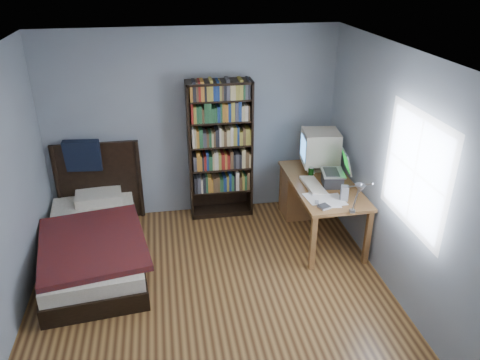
{
  "coord_description": "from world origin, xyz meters",
  "views": [
    {
      "loc": [
        -0.38,
        -3.74,
        3.26
      ],
      "look_at": [
        0.38,
        0.68,
        1.1
      ],
      "focal_mm": 35.0,
      "sensor_mm": 36.0,
      "label": 1
    }
  ],
  "objects_px": {
    "keyboard": "(313,185)",
    "bookshelf": "(220,151)",
    "bed": "(95,239)",
    "soda_can": "(311,172)",
    "laptop": "(334,176)",
    "desk_lamp": "(359,191)",
    "desk": "(311,191)",
    "crt_monitor": "(319,148)",
    "speaker": "(345,193)"
  },
  "relations": [
    {
      "from": "bed",
      "to": "soda_can",
      "type": "bearing_deg",
      "value": 5.23
    },
    {
      "from": "desk_lamp",
      "to": "bed",
      "type": "bearing_deg",
      "value": 159.44
    },
    {
      "from": "keyboard",
      "to": "desk",
      "type": "bearing_deg",
      "value": 70.71
    },
    {
      "from": "speaker",
      "to": "desk",
      "type": "bearing_deg",
      "value": 115.36
    },
    {
      "from": "desk",
      "to": "crt_monitor",
      "type": "relative_size",
      "value": 2.86
    },
    {
      "from": "desk",
      "to": "bookshelf",
      "type": "height_order",
      "value": "bookshelf"
    },
    {
      "from": "laptop",
      "to": "bookshelf",
      "type": "relative_size",
      "value": 0.22
    },
    {
      "from": "laptop",
      "to": "soda_can",
      "type": "height_order",
      "value": "laptop"
    },
    {
      "from": "keyboard",
      "to": "speaker",
      "type": "bearing_deg",
      "value": -59.67
    },
    {
      "from": "crt_monitor",
      "to": "desk_lamp",
      "type": "height_order",
      "value": "desk_lamp"
    },
    {
      "from": "laptop",
      "to": "speaker",
      "type": "bearing_deg",
      "value": -91.96
    },
    {
      "from": "desk",
      "to": "keyboard",
      "type": "relative_size",
      "value": 3.14
    },
    {
      "from": "desk_lamp",
      "to": "bed",
      "type": "distance_m",
      "value": 3.07
    },
    {
      "from": "crt_monitor",
      "to": "keyboard",
      "type": "relative_size",
      "value": 1.1
    },
    {
      "from": "desk_lamp",
      "to": "bookshelf",
      "type": "height_order",
      "value": "bookshelf"
    },
    {
      "from": "desk",
      "to": "laptop",
      "type": "xyz_separation_m",
      "value": [
        0.11,
        -0.48,
        0.43
      ]
    },
    {
      "from": "desk",
      "to": "desk_lamp",
      "type": "xyz_separation_m",
      "value": [
        -0.03,
        -1.49,
        0.75
      ]
    },
    {
      "from": "crt_monitor",
      "to": "bed",
      "type": "bearing_deg",
      "value": -170.66
    },
    {
      "from": "bookshelf",
      "to": "speaker",
      "type": "bearing_deg",
      "value": -44.05
    },
    {
      "from": "keyboard",
      "to": "laptop",
      "type": "bearing_deg",
      "value": -2.25
    },
    {
      "from": "soda_can",
      "to": "bed",
      "type": "height_order",
      "value": "bed"
    },
    {
      "from": "desk",
      "to": "crt_monitor",
      "type": "xyz_separation_m",
      "value": [
        0.07,
        0.01,
        0.61
      ]
    },
    {
      "from": "desk",
      "to": "crt_monitor",
      "type": "distance_m",
      "value": 0.62
    },
    {
      "from": "desk_lamp",
      "to": "bookshelf",
      "type": "bearing_deg",
      "value": 121.74
    },
    {
      "from": "speaker",
      "to": "bed",
      "type": "relative_size",
      "value": 0.08
    },
    {
      "from": "desk",
      "to": "bookshelf",
      "type": "distance_m",
      "value": 1.33
    },
    {
      "from": "desk",
      "to": "crt_monitor",
      "type": "height_order",
      "value": "crt_monitor"
    },
    {
      "from": "desk_lamp",
      "to": "keyboard",
      "type": "height_order",
      "value": "desk_lamp"
    },
    {
      "from": "desk_lamp",
      "to": "bed",
      "type": "height_order",
      "value": "desk_lamp"
    },
    {
      "from": "desk_lamp",
      "to": "laptop",
      "type": "bearing_deg",
      "value": 82.19
    },
    {
      "from": "crt_monitor",
      "to": "laptop",
      "type": "relative_size",
      "value": 1.25
    },
    {
      "from": "keyboard",
      "to": "bookshelf",
      "type": "height_order",
      "value": "bookshelf"
    },
    {
      "from": "keyboard",
      "to": "bookshelf",
      "type": "bearing_deg",
      "value": 138.92
    },
    {
      "from": "speaker",
      "to": "bed",
      "type": "distance_m",
      "value": 2.95
    },
    {
      "from": "bookshelf",
      "to": "bed",
      "type": "relative_size",
      "value": 0.85
    },
    {
      "from": "desk",
      "to": "bed",
      "type": "bearing_deg",
      "value": -170.6
    },
    {
      "from": "crt_monitor",
      "to": "speaker",
      "type": "height_order",
      "value": "crt_monitor"
    },
    {
      "from": "desk",
      "to": "speaker",
      "type": "relative_size",
      "value": 8.82
    },
    {
      "from": "bookshelf",
      "to": "bed",
      "type": "xyz_separation_m",
      "value": [
        -1.61,
        -0.81,
        -0.68
      ]
    },
    {
      "from": "desk_lamp",
      "to": "speaker",
      "type": "height_order",
      "value": "desk_lamp"
    },
    {
      "from": "bed",
      "to": "crt_monitor",
      "type": "bearing_deg",
      "value": 9.34
    },
    {
      "from": "crt_monitor",
      "to": "laptop",
      "type": "distance_m",
      "value": 0.53
    },
    {
      "from": "crt_monitor",
      "to": "desk_lamp",
      "type": "distance_m",
      "value": 1.51
    },
    {
      "from": "laptop",
      "to": "speaker",
      "type": "xyz_separation_m",
      "value": [
        -0.01,
        -0.39,
        -0.03
      ]
    },
    {
      "from": "speaker",
      "to": "soda_can",
      "type": "xyz_separation_m",
      "value": [
        -0.19,
        0.66,
        -0.02
      ]
    },
    {
      "from": "keyboard",
      "to": "speaker",
      "type": "height_order",
      "value": "speaker"
    },
    {
      "from": "desk",
      "to": "crt_monitor",
      "type": "bearing_deg",
      "value": 7.16
    },
    {
      "from": "soda_can",
      "to": "bed",
      "type": "distance_m",
      "value": 2.75
    },
    {
      "from": "bed",
      "to": "bookshelf",
      "type": "bearing_deg",
      "value": 26.69
    },
    {
      "from": "crt_monitor",
      "to": "laptop",
      "type": "xyz_separation_m",
      "value": [
        0.03,
        -0.49,
        -0.18
      ]
    }
  ]
}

